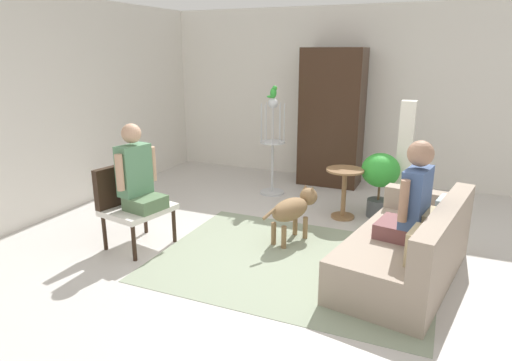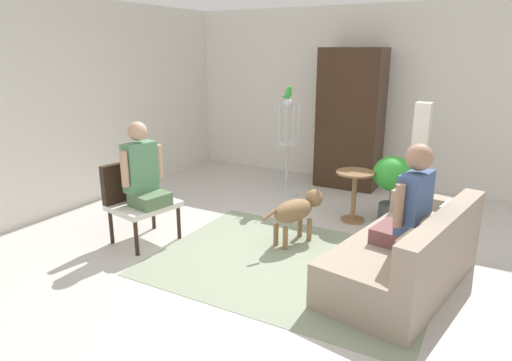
# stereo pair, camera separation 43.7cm
# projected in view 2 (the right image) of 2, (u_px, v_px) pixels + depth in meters

# --- Properties ---
(ground_plane) EXTENTS (7.58, 7.58, 0.00)m
(ground_plane) POSITION_uv_depth(u_px,v_px,m) (289.00, 252.00, 4.77)
(ground_plane) COLOR beige
(back_wall) EXTENTS (6.92, 0.12, 2.75)m
(back_wall) POSITION_uv_depth(u_px,v_px,m) (376.00, 97.00, 7.00)
(back_wall) COLOR silver
(back_wall) RESTS_ON ground
(left_wall) EXTENTS (0.12, 6.71, 2.75)m
(left_wall) POSITION_uv_depth(u_px,v_px,m) (88.00, 103.00, 6.15)
(left_wall) COLOR silver
(left_wall) RESTS_ON ground
(area_rug) EXTENTS (2.74, 2.07, 0.01)m
(area_rug) POSITION_uv_depth(u_px,v_px,m) (292.00, 263.00, 4.52)
(area_rug) COLOR gray
(area_rug) RESTS_ON ground
(couch) EXTENTS (1.17, 1.89, 0.77)m
(couch) POSITION_uv_depth(u_px,v_px,m) (409.00, 256.00, 4.04)
(couch) COLOR gray
(couch) RESTS_ON ground
(armchair) EXTENTS (0.69, 0.77, 0.89)m
(armchair) POSITION_uv_depth(u_px,v_px,m) (137.00, 195.00, 5.00)
(armchair) COLOR black
(armchair) RESTS_ON ground
(person_on_couch) EXTENTS (0.47, 0.56, 0.92)m
(person_on_couch) POSITION_uv_depth(u_px,v_px,m) (410.00, 204.00, 3.89)
(person_on_couch) COLOR brown
(person_on_armchair) EXTENTS (0.46, 0.51, 0.90)m
(person_on_armchair) POSITION_uv_depth(u_px,v_px,m) (143.00, 171.00, 4.83)
(person_on_armchair) COLOR #56744F
(round_end_table) EXTENTS (0.47, 0.47, 0.64)m
(round_end_table) POSITION_uv_depth(u_px,v_px,m) (354.00, 190.00, 5.55)
(round_end_table) COLOR olive
(round_end_table) RESTS_ON ground
(dog) EXTENTS (0.43, 0.82, 0.59)m
(dog) POSITION_uv_depth(u_px,v_px,m) (297.00, 210.00, 4.95)
(dog) COLOR olive
(dog) RESTS_ON ground
(bird_cage_stand) EXTENTS (0.37, 0.37, 1.42)m
(bird_cage_stand) POSITION_uv_depth(u_px,v_px,m) (287.00, 151.00, 6.54)
(bird_cage_stand) COLOR silver
(bird_cage_stand) RESTS_ON ground
(parrot) EXTENTS (0.17, 0.10, 0.18)m
(parrot) POSITION_uv_depth(u_px,v_px,m) (289.00, 92.00, 6.30)
(parrot) COLOR green
(parrot) RESTS_ON bird_cage_stand
(potted_plant) EXTENTS (0.48, 0.48, 0.84)m
(potted_plant) POSITION_uv_depth(u_px,v_px,m) (392.00, 180.00, 5.51)
(potted_plant) COLOR #4C5156
(potted_plant) RESTS_ON ground
(column_lamp) EXTENTS (0.20, 0.20, 1.48)m
(column_lamp) POSITION_uv_depth(u_px,v_px,m) (418.00, 164.00, 5.49)
(column_lamp) COLOR #4C4742
(column_lamp) RESTS_ON ground
(armoire_cabinet) EXTENTS (0.94, 0.56, 2.12)m
(armoire_cabinet) POSITION_uv_depth(u_px,v_px,m) (350.00, 119.00, 6.87)
(armoire_cabinet) COLOR #382316
(armoire_cabinet) RESTS_ON ground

